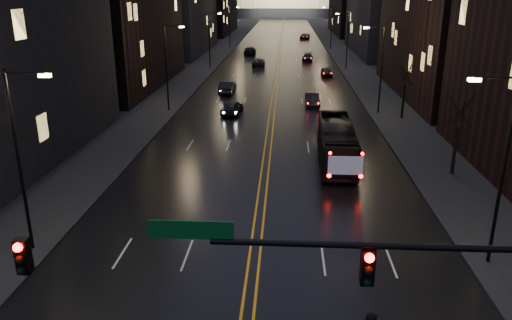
% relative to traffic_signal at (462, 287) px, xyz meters
% --- Properties ---
extents(road, '(20.00, 320.00, 0.02)m').
position_rel_traffic_signal_xyz_m(road, '(-5.91, 130.00, -5.09)').
color(road, black).
rests_on(road, ground).
extents(sidewalk_left, '(8.00, 320.00, 0.16)m').
position_rel_traffic_signal_xyz_m(sidewalk_left, '(-19.91, 130.00, -5.02)').
color(sidewalk_left, black).
rests_on(sidewalk_left, ground).
extents(sidewalk_right, '(8.00, 320.00, 0.16)m').
position_rel_traffic_signal_xyz_m(sidewalk_right, '(8.09, 130.00, -5.02)').
color(sidewalk_right, black).
rests_on(sidewalk_right, ground).
extents(center_line, '(0.62, 320.00, 0.01)m').
position_rel_traffic_signal_xyz_m(center_line, '(-5.91, 130.00, -5.08)').
color(center_line, orange).
rests_on(center_line, road).
extents(building_left_far, '(12.00, 34.00, 20.00)m').
position_rel_traffic_signal_xyz_m(building_left_far, '(-26.91, 92.00, 4.90)').
color(building_left_far, black).
rests_on(building_left_far, ground).
extents(traffic_signal, '(17.29, 0.45, 7.00)m').
position_rel_traffic_signal_xyz_m(traffic_signal, '(0.00, 0.00, 0.00)').
color(traffic_signal, black).
rests_on(traffic_signal, ground).
extents(streetlamp_right_near, '(2.13, 0.25, 9.00)m').
position_rel_traffic_signal_xyz_m(streetlamp_right_near, '(4.91, 10.00, -0.02)').
color(streetlamp_right_near, black).
rests_on(streetlamp_right_near, ground).
extents(streetlamp_left_near, '(2.13, 0.25, 9.00)m').
position_rel_traffic_signal_xyz_m(streetlamp_left_near, '(-16.72, 10.00, -0.02)').
color(streetlamp_left_near, black).
rests_on(streetlamp_left_near, ground).
extents(streetlamp_right_mid, '(2.13, 0.25, 9.00)m').
position_rel_traffic_signal_xyz_m(streetlamp_right_mid, '(4.91, 40.00, -0.02)').
color(streetlamp_right_mid, black).
rests_on(streetlamp_right_mid, ground).
extents(streetlamp_left_mid, '(2.13, 0.25, 9.00)m').
position_rel_traffic_signal_xyz_m(streetlamp_left_mid, '(-16.72, 40.00, -0.02)').
color(streetlamp_left_mid, black).
rests_on(streetlamp_left_mid, ground).
extents(streetlamp_right_far, '(2.13, 0.25, 9.00)m').
position_rel_traffic_signal_xyz_m(streetlamp_right_far, '(4.91, 70.00, -0.02)').
color(streetlamp_right_far, black).
rests_on(streetlamp_right_far, ground).
extents(streetlamp_left_far, '(2.13, 0.25, 9.00)m').
position_rel_traffic_signal_xyz_m(streetlamp_left_far, '(-16.72, 70.00, -0.02)').
color(streetlamp_left_far, black).
rests_on(streetlamp_left_far, ground).
extents(streetlamp_right_dist, '(2.13, 0.25, 9.00)m').
position_rel_traffic_signal_xyz_m(streetlamp_right_dist, '(4.91, 100.00, -0.02)').
color(streetlamp_right_dist, black).
rests_on(streetlamp_right_dist, ground).
extents(streetlamp_left_dist, '(2.13, 0.25, 9.00)m').
position_rel_traffic_signal_xyz_m(streetlamp_left_dist, '(-16.72, 100.00, -0.02)').
color(streetlamp_left_dist, black).
rests_on(streetlamp_left_dist, ground).
extents(tree_right_mid, '(2.40, 2.40, 6.65)m').
position_rel_traffic_signal_xyz_m(tree_right_mid, '(7.09, 22.00, -0.58)').
color(tree_right_mid, black).
rests_on(tree_right_mid, ground).
extents(tree_right_far, '(2.40, 2.40, 6.65)m').
position_rel_traffic_signal_xyz_m(tree_right_far, '(7.09, 38.00, -0.58)').
color(tree_right_far, black).
rests_on(tree_right_far, ground).
extents(bus, '(2.82, 10.71, 2.96)m').
position_rel_traffic_signal_xyz_m(bus, '(-0.70, 24.53, -3.62)').
color(bus, black).
rests_on(bus, ground).
extents(oncoming_car_a, '(2.30, 4.70, 1.55)m').
position_rel_traffic_signal_xyz_m(oncoming_car_a, '(-10.05, 38.92, -4.33)').
color(oncoming_car_a, black).
rests_on(oncoming_car_a, ground).
extents(oncoming_car_b, '(1.80, 4.65, 1.51)m').
position_rel_traffic_signal_xyz_m(oncoming_car_b, '(-11.78, 49.99, -4.35)').
color(oncoming_car_b, black).
rests_on(oncoming_car_b, ground).
extents(oncoming_car_c, '(2.38, 4.77, 1.30)m').
position_rel_traffic_signal_xyz_m(oncoming_car_c, '(-9.18, 73.74, -4.46)').
color(oncoming_car_c, black).
rests_on(oncoming_car_c, ground).
extents(oncoming_car_d, '(2.32, 5.29, 1.51)m').
position_rel_traffic_signal_xyz_m(oncoming_car_d, '(-11.75, 89.61, -4.35)').
color(oncoming_car_d, black).
rests_on(oncoming_car_d, ground).
extents(receding_car_a, '(1.57, 4.33, 1.42)m').
position_rel_traffic_signal_xyz_m(receding_car_a, '(-1.57, 43.51, -4.39)').
color(receding_car_a, black).
rests_on(receding_car_a, ground).
extents(receding_car_b, '(1.72, 3.83, 1.28)m').
position_rel_traffic_signal_xyz_m(receding_car_b, '(1.52, 63.88, -4.46)').
color(receding_car_b, black).
rests_on(receding_car_b, ground).
extents(receding_car_c, '(2.21, 4.64, 1.30)m').
position_rel_traffic_signal_xyz_m(receding_car_c, '(-0.65, 80.50, -4.45)').
color(receding_car_c, black).
rests_on(receding_car_c, ground).
extents(receding_car_d, '(2.92, 5.36, 1.43)m').
position_rel_traffic_signal_xyz_m(receding_car_d, '(0.30, 123.04, -4.39)').
color(receding_car_d, black).
rests_on(receding_car_d, ground).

